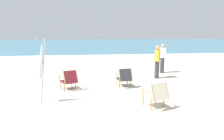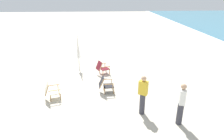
{
  "view_description": "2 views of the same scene",
  "coord_description": "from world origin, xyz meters",
  "px_view_note": "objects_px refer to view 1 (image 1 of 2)",
  "views": [
    {
      "loc": [
        -0.65,
        -6.89,
        2.28
      ],
      "look_at": [
        0.38,
        1.05,
        0.75
      ],
      "focal_mm": 32.0,
      "sensor_mm": 36.0,
      "label": 1
    },
    {
      "loc": [
        9.59,
        0.87,
        4.59
      ],
      "look_at": [
        -0.22,
        1.5,
        0.69
      ],
      "focal_mm": 32.0,
      "sensor_mm": 36.0,
      "label": 2
    }
  ],
  "objects_px": {
    "beach_chair_front_left": "(156,94)",
    "person_near_chairs": "(162,58)",
    "beach_chair_back_left": "(124,77)",
    "person_by_waterline": "(157,62)",
    "umbrella_furled_white": "(41,61)",
    "beach_chair_front_right": "(69,79)"
  },
  "relations": [
    {
      "from": "person_near_chairs",
      "to": "person_by_waterline",
      "type": "height_order",
      "value": "same"
    },
    {
      "from": "beach_chair_front_right",
      "to": "person_near_chairs",
      "type": "xyz_separation_m",
      "value": [
        4.93,
        2.76,
        0.41
      ]
    },
    {
      "from": "person_near_chairs",
      "to": "beach_chair_front_left",
      "type": "bearing_deg",
      "value": -113.01
    },
    {
      "from": "beach_chair_back_left",
      "to": "person_by_waterline",
      "type": "distance_m",
      "value": 2.41
    },
    {
      "from": "person_by_waterline",
      "to": "umbrella_furled_white",
      "type": "bearing_deg",
      "value": -149.17
    },
    {
      "from": "beach_chair_back_left",
      "to": "beach_chair_front_left",
      "type": "distance_m",
      "value": 2.51
    },
    {
      "from": "beach_chair_front_right",
      "to": "person_near_chairs",
      "type": "height_order",
      "value": "person_near_chairs"
    },
    {
      "from": "beach_chair_front_right",
      "to": "umbrella_furled_white",
      "type": "bearing_deg",
      "value": -117.27
    },
    {
      "from": "beach_chair_front_right",
      "to": "person_by_waterline",
      "type": "relative_size",
      "value": 0.54
    },
    {
      "from": "beach_chair_back_left",
      "to": "beach_chair_front_left",
      "type": "xyz_separation_m",
      "value": [
        0.51,
        -2.46,
        0.0
      ]
    },
    {
      "from": "beach_chair_back_left",
      "to": "umbrella_furled_white",
      "type": "distance_m",
      "value": 3.48
    },
    {
      "from": "beach_chair_back_left",
      "to": "person_near_chairs",
      "type": "distance_m",
      "value": 3.77
    },
    {
      "from": "beach_chair_front_right",
      "to": "beach_chair_front_left",
      "type": "distance_m",
      "value": 3.62
    },
    {
      "from": "beach_chair_back_left",
      "to": "person_by_waterline",
      "type": "height_order",
      "value": "person_by_waterline"
    },
    {
      "from": "umbrella_furled_white",
      "to": "person_by_waterline",
      "type": "bearing_deg",
      "value": 30.83
    },
    {
      "from": "beach_chair_back_left",
      "to": "person_by_waterline",
      "type": "relative_size",
      "value": 0.49
    },
    {
      "from": "beach_chair_front_left",
      "to": "beach_chair_back_left",
      "type": "bearing_deg",
      "value": 101.7
    },
    {
      "from": "beach_chair_back_left",
      "to": "beach_chair_front_right",
      "type": "height_order",
      "value": "beach_chair_front_right"
    },
    {
      "from": "beach_chair_front_right",
      "to": "beach_chair_front_left",
      "type": "xyz_separation_m",
      "value": [
        2.77,
        -2.34,
        0.0
      ]
    },
    {
      "from": "beach_chair_front_left",
      "to": "beach_chair_front_right",
      "type": "bearing_deg",
      "value": 139.81
    },
    {
      "from": "beach_chair_front_left",
      "to": "person_near_chairs",
      "type": "height_order",
      "value": "person_near_chairs"
    },
    {
      "from": "beach_chair_front_right",
      "to": "beach_chair_front_left",
      "type": "bearing_deg",
      "value": -40.19
    }
  ]
}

